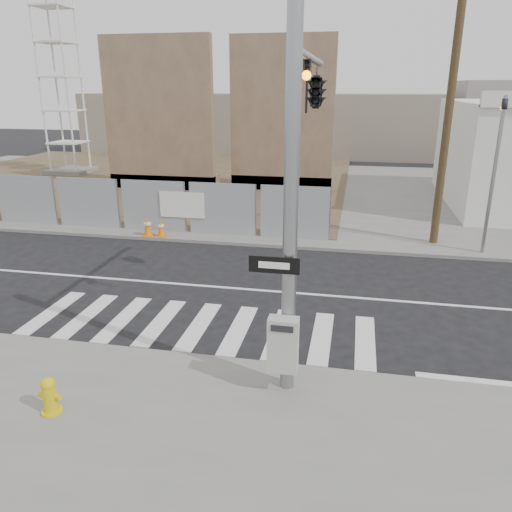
% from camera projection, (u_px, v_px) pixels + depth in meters
% --- Properties ---
extents(ground, '(100.00, 100.00, 0.00)m').
position_uv_depth(ground, '(225.00, 288.00, 14.56)').
color(ground, black).
rests_on(ground, ground).
extents(sidewalk_far, '(50.00, 20.00, 0.12)m').
position_uv_depth(sidewalk_far, '(290.00, 192.00, 27.53)').
color(sidewalk_far, slate).
rests_on(sidewalk_far, ground).
extents(signal_pole, '(0.96, 5.87, 7.00)m').
position_uv_depth(signal_pole, '(309.00, 125.00, 10.65)').
color(signal_pole, gray).
rests_on(signal_pole, sidewalk_near).
extents(far_signal_pole, '(0.16, 0.20, 5.60)m').
position_uv_depth(far_signal_pole, '(497.00, 154.00, 16.20)').
color(far_signal_pole, gray).
rests_on(far_signal_pole, sidewalk_far).
extents(chain_link_fence, '(24.60, 0.04, 2.00)m').
position_uv_depth(chain_link_fence, '(22.00, 199.00, 20.71)').
color(chain_link_fence, gray).
rests_on(chain_link_fence, sidewalk_far).
extents(concrete_wall_left, '(6.00, 1.30, 8.00)m').
position_uv_depth(concrete_wall_left, '(160.00, 129.00, 26.92)').
color(concrete_wall_left, brown).
rests_on(concrete_wall_left, sidewalk_far).
extents(concrete_wall_right, '(5.50, 1.30, 8.00)m').
position_uv_depth(concrete_wall_right, '(282.00, 130.00, 26.63)').
color(concrete_wall_right, brown).
rests_on(concrete_wall_right, sidewalk_far).
extents(crane_tower, '(2.60, 2.60, 18.15)m').
position_uv_depth(crane_tower, '(54.00, 26.00, 30.23)').
color(crane_tower, slate).
rests_on(crane_tower, sidewalk_far).
extents(utility_pole_right, '(1.60, 0.28, 10.00)m').
position_uv_depth(utility_pole_right, '(450.00, 98.00, 16.77)').
color(utility_pole_right, '#473821').
rests_on(utility_pole_right, sidewalk_far).
extents(fire_hydrant, '(0.43, 0.41, 0.69)m').
position_uv_depth(fire_hydrant, '(50.00, 395.00, 8.70)').
color(fire_hydrant, '#D4B90B').
rests_on(fire_hydrant, sidewalk_near).
extents(traffic_cone_c, '(0.43, 0.43, 0.74)m').
position_uv_depth(traffic_cone_c, '(148.00, 227.00, 19.10)').
color(traffic_cone_c, orange).
rests_on(traffic_cone_c, sidewalk_far).
extents(traffic_cone_d, '(0.35, 0.35, 0.64)m').
position_uv_depth(traffic_cone_d, '(161.00, 229.00, 19.01)').
color(traffic_cone_d, orange).
rests_on(traffic_cone_d, sidewalk_far).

